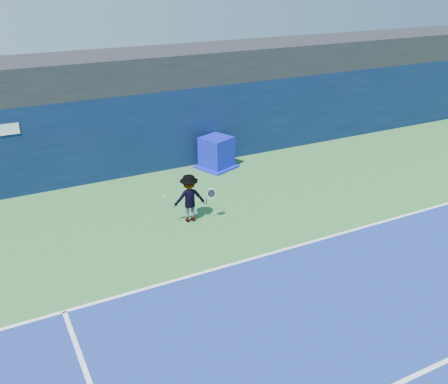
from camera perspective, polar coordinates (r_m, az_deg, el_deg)
The scene contains 7 objects.
ground at distance 11.39m, azimuth 11.75°, elevation -14.41°, with size 80.00×80.00×0.00m, color #316E32.
baseline at distance 13.37m, azimuth 3.76°, elevation -7.45°, with size 24.00×0.10×0.01m, color white.
stadium_band at distance 19.45m, azimuth -9.23°, elevation 13.79°, with size 36.00×3.00×1.20m, color black.
back_wall_assembly at distance 19.02m, azimuth -7.84°, elevation 7.12°, with size 36.00×1.03×3.00m.
equipment_cart at distance 19.05m, azimuth -0.87°, elevation 4.38°, with size 1.64×1.64×1.22m.
tennis_player at distance 14.92m, azimuth -3.98°, elevation -0.70°, with size 1.25×0.73×1.50m.
tennis_ball at distance 14.43m, azimuth -6.87°, elevation -0.45°, with size 0.07×0.07×0.07m.
Camera 1 is at (-5.98, -6.69, 7.01)m, focal length 40.00 mm.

